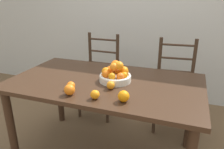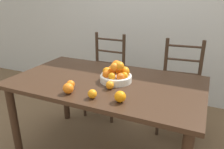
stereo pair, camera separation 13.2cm
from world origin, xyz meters
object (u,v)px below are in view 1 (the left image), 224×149
at_px(orange_loose_4, 71,86).
at_px(orange_loose_1, 124,96).
at_px(chair_left, 100,78).
at_px(orange_loose_0, 95,95).
at_px(orange_loose_2, 111,85).
at_px(fruit_bowl, 115,74).
at_px(orange_loose_3, 70,90).
at_px(chair_right, 174,88).

bearing_deg(orange_loose_4, orange_loose_1, -6.80).
relative_size(orange_loose_1, chair_left, 0.08).
bearing_deg(orange_loose_1, orange_loose_0, -172.08).
distance_m(orange_loose_2, orange_loose_4, 0.31).
bearing_deg(fruit_bowl, orange_loose_1, -62.36).
bearing_deg(orange_loose_3, orange_loose_4, 114.29).
xyz_separation_m(fruit_bowl, chair_right, (0.46, 0.73, -0.36)).
distance_m(orange_loose_1, chair_left, 1.29).
height_order(orange_loose_0, orange_loose_1, orange_loose_1).
height_order(orange_loose_3, chair_left, chair_left).
height_order(orange_loose_0, chair_left, chair_left).
distance_m(orange_loose_1, orange_loose_2, 0.23).
bearing_deg(chair_left, orange_loose_1, -58.77).
bearing_deg(orange_loose_4, fruit_bowl, 47.03).
height_order(fruit_bowl, orange_loose_0, fruit_bowl).
bearing_deg(chair_right, chair_left, 174.53).
bearing_deg(orange_loose_1, chair_left, 120.82).
xyz_separation_m(orange_loose_1, orange_loose_3, (-0.41, -0.03, 0.00)).
xyz_separation_m(fruit_bowl, orange_loose_1, (0.18, -0.34, -0.02)).
distance_m(orange_loose_3, chair_right, 1.34).
relative_size(orange_loose_0, orange_loose_2, 1.02).
relative_size(orange_loose_0, chair_right, 0.07).
relative_size(orange_loose_4, chair_right, 0.07).
xyz_separation_m(orange_loose_4, chair_right, (0.73, 1.02, -0.33)).
xyz_separation_m(fruit_bowl, orange_loose_4, (-0.27, -0.29, -0.03)).
bearing_deg(chair_left, orange_loose_2, -61.49).
height_order(orange_loose_0, orange_loose_3, orange_loose_3).
bearing_deg(chair_right, orange_loose_1, -110.14).
relative_size(orange_loose_1, orange_loose_4, 1.23).
height_order(orange_loose_0, chair_right, chair_right).
distance_m(fruit_bowl, chair_right, 0.93).
distance_m(orange_loose_1, orange_loose_3, 0.41).
xyz_separation_m(orange_loose_0, orange_loose_2, (0.05, 0.20, -0.00)).
height_order(orange_loose_1, orange_loose_2, orange_loose_1).
bearing_deg(fruit_bowl, orange_loose_2, -82.98).
relative_size(fruit_bowl, chair_left, 0.27).
height_order(orange_loose_1, chair_right, chair_right).
relative_size(orange_loose_4, chair_left, 0.07).
xyz_separation_m(fruit_bowl, orange_loose_2, (0.02, -0.17, -0.03)).
bearing_deg(fruit_bowl, orange_loose_0, -93.92).
xyz_separation_m(orange_loose_2, orange_loose_4, (-0.29, -0.12, 0.00)).
bearing_deg(fruit_bowl, orange_loose_3, -121.55).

